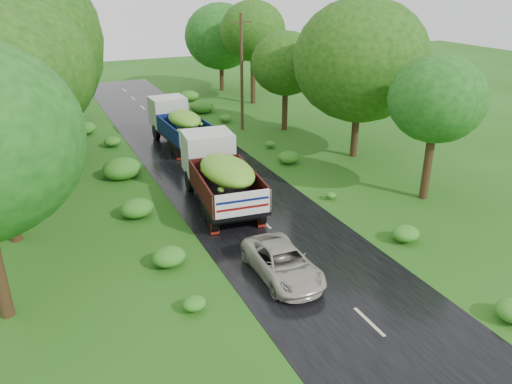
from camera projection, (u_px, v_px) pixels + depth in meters
ground at (369, 322)px, 16.16m from camera, size 120.00×120.00×0.00m
road at (295, 251)px, 20.33m from camera, size 6.50×80.00×0.02m
road_lines at (283, 240)px, 21.16m from camera, size 0.12×69.60×0.00m
truck_near at (219, 170)px, 24.13m from camera, size 3.25×7.36×3.00m
truck_far at (178, 121)px, 32.81m from camera, size 2.58×6.73×2.79m
car at (283, 263)px, 18.40m from camera, size 2.00×4.18×1.15m
utility_pole at (242, 72)px, 35.05m from camera, size 1.40×0.48×8.13m
trees_right at (289, 51)px, 35.92m from camera, size 4.70×32.26×7.67m
shrubs at (217, 172)px, 27.70m from camera, size 11.90×44.00×0.70m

